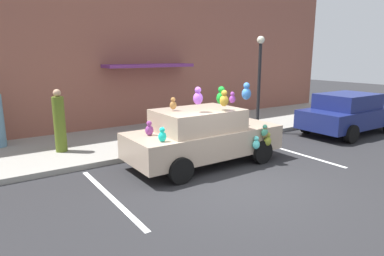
% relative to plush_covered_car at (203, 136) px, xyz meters
% --- Properties ---
extents(ground_plane, '(60.00, 60.00, 0.00)m').
position_rel_plush_covered_car_xyz_m(ground_plane, '(-0.28, -1.67, -0.81)').
color(ground_plane, '#262628').
extents(sidewalk, '(24.00, 4.00, 0.15)m').
position_rel_plush_covered_car_xyz_m(sidewalk, '(-0.28, 3.33, -0.73)').
color(sidewalk, gray).
rests_on(sidewalk, ground).
extents(storefront_building, '(24.00, 1.25, 6.40)m').
position_rel_plush_covered_car_xyz_m(storefront_building, '(-0.27, 5.47, 2.39)').
color(storefront_building, brown).
rests_on(storefront_building, ground).
extents(parking_stripe_front, '(0.12, 3.60, 0.01)m').
position_rel_plush_covered_car_xyz_m(parking_stripe_front, '(2.98, -0.67, -0.80)').
color(parking_stripe_front, silver).
rests_on(parking_stripe_front, ground).
extents(parking_stripe_rear, '(0.12, 3.60, 0.01)m').
position_rel_plush_covered_car_xyz_m(parking_stripe_rear, '(-2.95, -0.67, -0.80)').
color(parking_stripe_rear, silver).
rests_on(parking_stripe_rear, ground).
extents(plush_covered_car, '(4.32, 2.07, 2.25)m').
position_rel_plush_covered_car_xyz_m(plush_covered_car, '(0.00, 0.00, 0.00)').
color(plush_covered_car, tan).
rests_on(plush_covered_car, ground).
extents(parked_sedan_behind, '(4.23, 2.03, 1.54)m').
position_rel_plush_covered_car_xyz_m(parked_sedan_behind, '(6.77, -0.15, -0.02)').
color(parked_sedan_behind, navy).
rests_on(parked_sedan_behind, ground).
extents(teddy_bear_on_sidewalk, '(0.35, 0.29, 0.66)m').
position_rel_plush_covered_car_xyz_m(teddy_bear_on_sidewalk, '(0.06, 2.01, -0.35)').
color(teddy_bear_on_sidewalk, pink).
rests_on(teddy_bear_on_sidewalk, sidewalk).
extents(street_lamp_post, '(0.28, 0.28, 3.49)m').
position_rel_plush_covered_car_xyz_m(street_lamp_post, '(3.91, 1.83, 1.51)').
color(street_lamp_post, black).
rests_on(street_lamp_post, sidewalk).
extents(pedestrian_walking_past, '(0.33, 0.33, 1.86)m').
position_rel_plush_covered_car_xyz_m(pedestrian_walking_past, '(-3.07, 2.93, 0.21)').
color(pedestrian_walking_past, '#53661F').
rests_on(pedestrian_walking_past, sidewalk).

